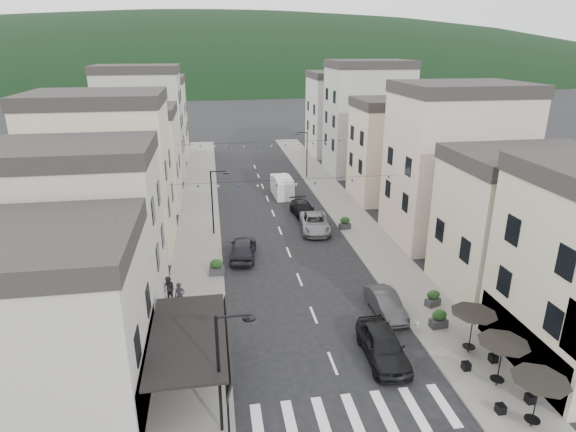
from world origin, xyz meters
name	(u,v)px	position (x,y,z in m)	size (l,w,h in m)	color
sidewalk_left	(199,213)	(-7.50, 32.00, 0.06)	(4.00, 76.00, 0.12)	slate
sidewalk_right	(341,206)	(7.50, 32.00, 0.06)	(4.00, 76.00, 0.12)	slate
hill_backdrop	(217,72)	(0.00, 300.00, 0.00)	(640.00, 360.00, 70.00)	black
boutique_building	(6,337)	(-15.50, 5.00, 4.00)	(12.00, 8.00, 8.00)	#B4B0A5
boutique_awning	(193,337)	(-7.25, 5.00, 3.11)	(3.77, 7.50, 3.28)	black
buildings_row_left	(130,146)	(-14.50, 37.75, 6.12)	(10.20, 54.16, 14.00)	#B4B0A5
buildings_row_right	(392,138)	(14.50, 36.59, 6.32)	(10.20, 54.16, 14.50)	#B7AB91
cafe_terrace	(503,348)	(7.70, 2.80, 2.36)	(2.50, 8.10, 2.53)	black
streetlamp_left_near	(225,362)	(-5.82, 2.00, 3.70)	(1.70, 0.56, 6.00)	black
streetlamp_left_far	(215,196)	(-5.82, 26.00, 3.70)	(1.70, 0.56, 6.00)	black
streetlamp_right_far	(305,150)	(5.82, 44.00, 3.70)	(1.70, 0.56, 6.00)	black
bollards	(335,362)	(0.00, 5.50, 0.42)	(11.66, 10.26, 0.60)	gray
bunting_near	(287,184)	(0.00, 22.00, 5.65)	(19.00, 0.28, 0.62)	black
bunting_far	(264,145)	(0.00, 38.00, 5.65)	(19.00, 0.28, 0.62)	black
parked_car_a	(383,345)	(2.80, 6.00, 0.86)	(2.04, 5.06, 1.72)	black
parked_car_b	(386,304)	(4.60, 10.48, 0.71)	(1.51, 4.32, 1.42)	#2F2F31
parked_car_c	(315,223)	(3.19, 25.51, 0.77)	(2.55, 5.53, 1.54)	gray
parked_car_d	(304,209)	(2.92, 29.61, 0.71)	(1.99, 4.90, 1.42)	black
parked_car_e	(243,248)	(-3.82, 20.48, 0.85)	(2.00, 4.96, 1.69)	black
delivery_van	(282,186)	(1.80, 36.72, 1.14)	(2.10, 4.91, 2.32)	silver
pedestrian_a	(180,296)	(-8.43, 12.94, 1.05)	(0.68, 0.44, 1.86)	black
pedestrian_b	(169,289)	(-9.20, 14.10, 1.01)	(0.86, 0.67, 1.78)	#26222D
planter_la	(175,343)	(-8.48, 8.23, 0.67)	(1.07, 0.67, 1.14)	#2F3032
planter_lb	(217,267)	(-6.00, 17.57, 0.72)	(1.13, 0.65, 1.25)	#323134
planter_ra	(439,319)	(7.19, 8.27, 0.69)	(1.09, 0.66, 1.17)	#2B2B2D
planter_rb	(433,298)	(7.97, 10.74, 0.66)	(1.11, 0.86, 1.10)	#313133
planter_rc	(345,223)	(6.00, 25.26, 0.69)	(1.14, 0.77, 1.17)	#2F2F32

